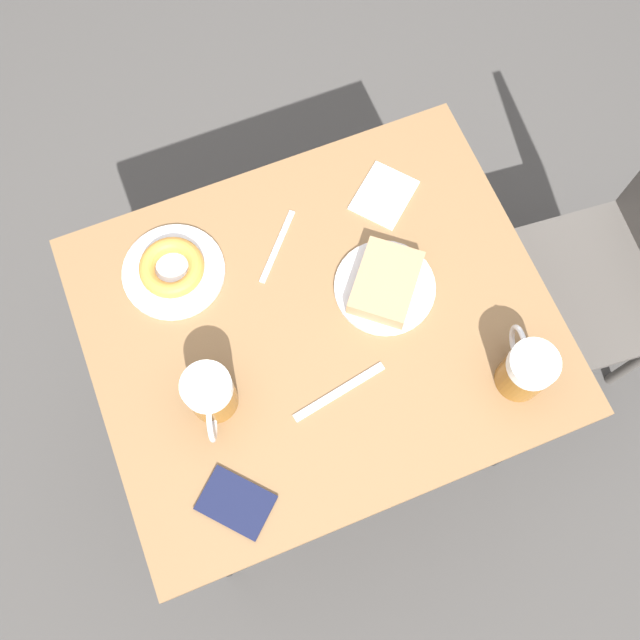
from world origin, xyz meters
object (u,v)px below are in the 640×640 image
napkin_folded (384,195)px  plate_with_donut (173,269)px  chair (636,264)px  beer_mug_left (526,369)px  passport_near_edge (236,503)px  fork (277,246)px  knife (339,392)px  beer_mug_center (210,395)px  plate_with_cake (385,284)px

napkin_folded → plate_with_donut: bearing=-89.6°
chair → napkin_folded: size_ratio=5.40×
beer_mug_left → napkin_folded: beer_mug_left is taller
beer_mug_left → plate_with_donut: bearing=-129.8°
chair → beer_mug_left: beer_mug_left is taller
passport_near_edge → fork: bearing=150.9°
chair → passport_near_edge: bearing=-74.2°
beer_mug_left → fork: beer_mug_left is taller
beer_mug_left → passport_near_edge: 0.58m
napkin_folded → fork: bearing=-83.9°
knife → plate_with_donut: bearing=-148.5°
plate_with_donut → beer_mug_center: (0.28, -0.01, 0.05)m
plate_with_cake → knife: size_ratio=1.02×
chair → fork: (-0.25, -0.80, 0.24)m
beer_mug_center → chair: bearing=90.4°
plate_with_donut → passport_near_edge: plate_with_donut is taller
knife → passport_near_edge: size_ratio=1.29×
beer_mug_center → plate_with_donut: bearing=177.9°
beer_mug_center → napkin_folded: bearing=121.2°
napkin_folded → chair: bearing=63.4°
napkin_folded → fork: size_ratio=1.23×
chair → beer_mug_left: (0.18, -0.47, 0.30)m
napkin_folded → beer_mug_center: bearing=-58.8°
beer_mug_left → knife: beer_mug_left is taller
chair → plate_with_donut: 1.08m
fork → knife: 0.33m
plate_with_donut → beer_mug_left: (0.45, 0.54, 0.05)m
beer_mug_left → fork: size_ratio=1.00×
fork → napkin_folded: bearing=96.1°
plate_with_donut → beer_mug_left: size_ratio=1.54×
plate_with_cake → knife: bearing=-45.3°
plate_with_cake → napkin_folded: bearing=156.9°
plate_with_cake → plate_with_donut: size_ratio=0.98×
plate_with_donut → knife: size_ratio=1.04×
knife → napkin_folded: bearing=145.2°
plate_with_donut → knife: (0.35, 0.21, -0.01)m
napkin_folded → knife: 0.43m
plate_with_cake → passport_near_edge: bearing=-55.7°
beer_mug_left → napkin_folded: (-0.45, -0.08, -0.06)m
plate_with_donut → fork: 0.21m
beer_mug_left → napkin_folded: 0.46m
beer_mug_center → fork: bearing=139.2°
chair → napkin_folded: chair is taller
plate_with_cake → napkin_folded: plate_with_cake is taller
chair → plate_with_cake: (-0.09, -0.63, 0.26)m
napkin_folded → passport_near_edge: bearing=-46.3°
plate_with_cake → knife: (0.16, -0.16, -0.02)m
chair → beer_mug_left: size_ratio=6.65×
napkin_folded → passport_near_edge: (0.47, -0.50, 0.00)m
plate_with_donut → passport_near_edge: (0.47, -0.04, -0.01)m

